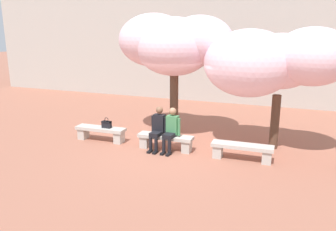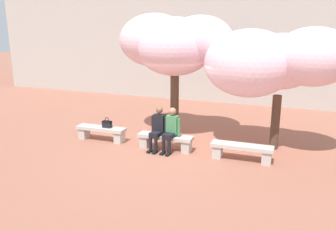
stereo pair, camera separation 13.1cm
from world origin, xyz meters
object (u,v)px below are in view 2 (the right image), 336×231
handbag (107,124)px  cherry_tree_secondary (273,62)px  cherry_tree_main (174,43)px  person_seated_right (171,128)px  stone_bench_center (242,150)px  stone_bench_near_west (165,140)px  person_seated_left (158,127)px  stone_bench_west_end (101,131)px

handbag → cherry_tree_secondary: (4.82, 1.13, 2.03)m
cherry_tree_main → person_seated_right: bearing=-71.4°
stone_bench_center → cherry_tree_main: bearing=148.3°
stone_bench_near_west → stone_bench_center: size_ratio=1.00×
cherry_tree_main → cherry_tree_secondary: 3.22m
person_seated_left → cherry_tree_main: 2.89m
stone_bench_west_end → person_seated_right: 2.49m
stone_bench_near_west → stone_bench_center: same height
cherry_tree_secondary → cherry_tree_main: bearing=171.6°
stone_bench_center → cherry_tree_secondary: (0.54, 1.15, 2.31)m
stone_bench_center → person_seated_left: 2.50m
person_seated_left → stone_bench_center: bearing=1.2°
person_seated_left → handbag: size_ratio=3.81×
person_seated_left → person_seated_right: bearing=0.0°
stone_bench_center → handbag: 4.29m
person_seated_right → person_seated_left: bearing=-180.0°
cherry_tree_main → stone_bench_west_end: bearing=-139.5°
stone_bench_west_end → cherry_tree_main: 3.71m
stone_bench_near_west → person_seated_left: 0.46m
handbag → stone_bench_center: bearing=-0.2°
person_seated_right → handbag: bearing=178.2°
stone_bench_west_end → handbag: handbag is taller
cherry_tree_secondary → stone_bench_center: bearing=-115.3°
stone_bench_west_end → cherry_tree_secondary: bearing=12.8°
stone_bench_near_west → handbag: handbag is taller
stone_bench_near_west → handbag: bearing=179.5°
stone_bench_near_west → cherry_tree_secondary: (2.79, 1.15, 2.31)m
handbag → cherry_tree_main: cherry_tree_main is taller
stone_bench_west_end → stone_bench_center: size_ratio=1.00×
person_seated_left → cherry_tree_secondary: (3.01, 1.20, 1.91)m
stone_bench_near_west → person_seated_left: person_seated_left is taller
stone_bench_center → handbag: (-4.28, 0.02, 0.28)m
stone_bench_near_west → person_seated_left: bearing=-166.0°
person_seated_right → cherry_tree_secondary: cherry_tree_secondary is taller
stone_bench_near_west → stone_bench_center: bearing=0.0°
person_seated_right → stone_bench_west_end: bearing=178.8°
stone_bench_near_west → person_seated_right: size_ratio=1.30×
cherry_tree_secondary → person_seated_left: bearing=-158.2°
stone_bench_near_west → cherry_tree_main: (-0.36, 1.61, 2.76)m
person_seated_left → handbag: 1.82m
cherry_tree_main → cherry_tree_secondary: (3.15, -0.47, -0.45)m
stone_bench_near_west → stone_bench_center: (2.25, 0.00, 0.00)m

